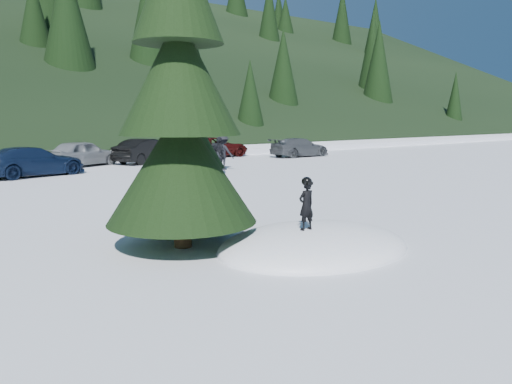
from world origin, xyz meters
TOP-DOWN VIEW (x-y plane):
  - ground at (0.00, 0.00)m, footprint 200.00×200.00m
  - snow_mound at (0.00, 0.00)m, footprint 4.48×3.52m
  - spruce_tall at (-2.20, 1.80)m, footprint 3.20×3.20m
  - spruce_short at (-1.20, 3.20)m, footprint 2.20×2.20m
  - child_skier at (-0.37, -0.13)m, footprint 0.38×0.25m
  - adult_0 at (5.39, 12.35)m, footprint 0.75×0.88m
  - adult_1 at (6.02, 12.89)m, footprint 0.67×1.14m
  - adult_2 at (7.30, 14.50)m, footprint 1.17×1.40m
  - car_3 at (-1.46, 17.52)m, footprint 5.15×3.03m
  - car_4 at (1.97, 20.82)m, footprint 4.70×3.39m
  - car_5 at (5.80, 20.53)m, footprint 4.74×3.13m
  - car_6 at (11.53, 21.92)m, footprint 4.96×2.36m
  - car_7 at (16.41, 18.48)m, footprint 4.54×1.88m

SIDE VIEW (x-z plane):
  - ground at x=0.00m, z-range 0.00..0.00m
  - snow_mound at x=0.00m, z-range -0.48..0.48m
  - car_7 at x=16.41m, z-range 0.00..1.31m
  - car_6 at x=11.53m, z-range 0.00..1.37m
  - car_3 at x=-1.46m, z-range 0.00..1.40m
  - car_5 at x=5.80m, z-range 0.00..1.48m
  - car_4 at x=1.97m, z-range 0.00..1.49m
  - adult_0 at x=5.39m, z-range 0.00..1.58m
  - adult_1 at x=6.02m, z-range 0.00..1.82m
  - adult_2 at x=7.30m, z-range 0.00..1.88m
  - child_skier at x=-0.37m, z-range 0.48..1.51m
  - spruce_short at x=-1.20m, z-range -0.58..4.79m
  - spruce_tall at x=-2.20m, z-range -0.98..7.62m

